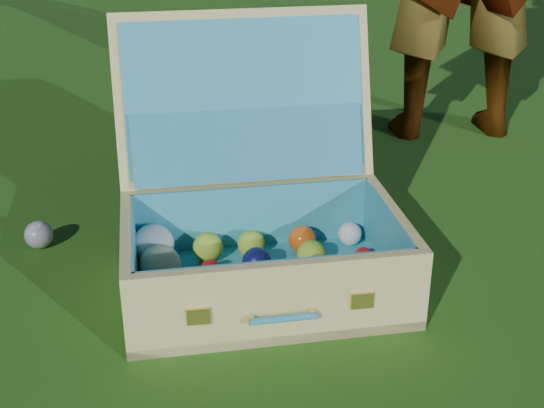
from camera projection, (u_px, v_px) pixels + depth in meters
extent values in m
plane|color=#215114|center=(256.00, 262.00, 1.78)|extent=(60.00, 60.00, 0.00)
sphere|color=teal|center=(39.00, 235.00, 1.83)|extent=(0.07, 0.07, 0.07)
cube|color=#DCC676|center=(264.00, 288.00, 1.65)|extent=(0.70, 0.59, 0.02)
cube|color=#DCC676|center=(280.00, 304.00, 1.45)|extent=(0.56, 0.24, 0.18)
cube|color=#DCC676|center=(251.00, 219.00, 1.79)|extent=(0.56, 0.24, 0.18)
cube|color=#DCC676|center=(129.00, 269.00, 1.58)|extent=(0.15, 0.34, 0.18)
cube|color=#DCC676|center=(393.00, 246.00, 1.67)|extent=(0.15, 0.34, 0.18)
cube|color=teal|center=(264.00, 283.00, 1.65)|extent=(0.64, 0.53, 0.01)
cube|color=teal|center=(279.00, 295.00, 1.46)|extent=(0.51, 0.21, 0.16)
cube|color=teal|center=(252.00, 217.00, 1.77)|extent=(0.51, 0.21, 0.16)
cube|color=teal|center=(135.00, 263.00, 1.57)|extent=(0.14, 0.33, 0.16)
cube|color=teal|center=(387.00, 242.00, 1.66)|extent=(0.14, 0.33, 0.16)
cube|color=#DCC676|center=(244.00, 97.00, 1.75)|extent=(0.61, 0.37, 0.39)
cube|color=teal|center=(245.00, 97.00, 1.73)|extent=(0.56, 0.32, 0.34)
cube|color=teal|center=(249.00, 145.00, 1.74)|extent=(0.52, 0.26, 0.16)
cube|color=#F2C659|center=(198.00, 316.00, 1.42)|extent=(0.04, 0.02, 0.03)
cube|color=#F2C659|center=(362.00, 300.00, 1.47)|extent=(0.04, 0.02, 0.03)
cylinder|color=teal|center=(283.00, 319.00, 1.43)|extent=(0.12, 0.06, 0.01)
cube|color=#F2C659|center=(251.00, 319.00, 1.43)|extent=(0.02, 0.02, 0.01)
cube|color=#F2C659|center=(313.00, 313.00, 1.45)|extent=(0.02, 0.02, 0.01)
sphere|color=beige|center=(159.00, 308.00, 1.49)|extent=(0.07, 0.07, 0.07)
sphere|color=#AFD333|center=(213.00, 301.00, 1.51)|extent=(0.07, 0.07, 0.07)
sphere|color=#AFD333|center=(279.00, 297.00, 1.53)|extent=(0.07, 0.07, 0.07)
sphere|color=#DB5312|center=(335.00, 299.00, 1.53)|extent=(0.05, 0.05, 0.05)
sphere|color=white|center=(387.00, 285.00, 1.56)|extent=(0.08, 0.08, 0.08)
sphere|color=#BA7F18|center=(165.00, 292.00, 1.55)|extent=(0.06, 0.06, 0.06)
sphere|color=#0E1046|center=(218.00, 282.00, 1.59)|extent=(0.06, 0.06, 0.06)
sphere|color=#DB5312|center=(262.00, 282.00, 1.59)|extent=(0.06, 0.06, 0.06)
sphere|color=#BA7F18|center=(319.00, 271.00, 1.61)|extent=(0.07, 0.07, 0.07)
sphere|color=#AFD333|center=(373.00, 272.00, 1.63)|extent=(0.06, 0.06, 0.06)
sphere|color=beige|center=(160.00, 265.00, 1.63)|extent=(0.09, 0.09, 0.09)
sphere|color=#B30F0E|center=(210.00, 269.00, 1.65)|extent=(0.04, 0.04, 0.04)
sphere|color=#0E1046|center=(257.00, 262.00, 1.66)|extent=(0.06, 0.06, 0.06)
sphere|color=#AFD333|center=(312.00, 255.00, 1.69)|extent=(0.07, 0.07, 0.07)
sphere|color=#B30F0E|center=(363.00, 257.00, 1.70)|extent=(0.04, 0.04, 0.04)
sphere|color=white|center=(153.00, 245.00, 1.70)|extent=(0.09, 0.09, 0.09)
sphere|color=#AFD333|center=(208.00, 247.00, 1.72)|extent=(0.07, 0.07, 0.07)
sphere|color=#AFD333|center=(251.00, 244.00, 1.74)|extent=(0.06, 0.06, 0.06)
sphere|color=#DB5312|center=(302.00, 239.00, 1.76)|extent=(0.06, 0.06, 0.06)
sphere|color=white|center=(350.00, 234.00, 1.79)|extent=(0.06, 0.06, 0.06)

